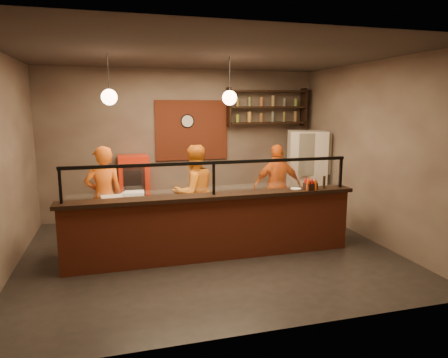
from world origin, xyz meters
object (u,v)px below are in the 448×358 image
object	(u,v)px
cook_left	(104,196)
pizza_dough	(258,194)
condiment_caddy	(310,186)
cook_mid	(194,192)
cook_right	(277,186)
fridge	(306,174)
red_cooler	(134,189)
wall_clock	(187,121)
pepper_mill	(324,182)

from	to	relation	value
cook_left	pizza_dough	xyz separation A→B (m)	(2.59, -0.69, 0.03)
condiment_caddy	cook_mid	bearing A→B (deg)	145.20
cook_right	fridge	distance (m)	1.11
cook_right	fridge	bearing A→B (deg)	-143.01
red_cooler	pizza_dough	size ratio (longest dim) A/B	2.80
wall_clock	pizza_dough	size ratio (longest dim) A/B	0.59
pizza_dough	wall_clock	bearing A→B (deg)	109.93
pepper_mill	cook_left	bearing A→B (deg)	161.40
wall_clock	cook_right	distance (m)	2.43
wall_clock	pepper_mill	world-z (taller)	wall_clock
pizza_dough	cook_left	bearing A→B (deg)	165.17
cook_right	pizza_dough	distance (m)	1.17
condiment_caddy	pizza_dough	bearing A→B (deg)	141.42
fridge	pizza_dough	bearing A→B (deg)	-119.67
pepper_mill	red_cooler	bearing A→B (deg)	140.63
cook_left	fridge	bearing A→B (deg)	-179.41
cook_right	red_cooler	world-z (taller)	cook_right
wall_clock	pizza_dough	bearing A→B (deg)	-70.07
pepper_mill	cook_right	bearing A→B (deg)	99.38
wall_clock	cook_mid	distance (m)	2.05
pizza_dough	condiment_caddy	distance (m)	0.93
cook_mid	pizza_dough	distance (m)	1.19
wall_clock	cook_right	size ratio (longest dim) A/B	0.18
cook_left	condiment_caddy	world-z (taller)	cook_left
wall_clock	pepper_mill	bearing A→B (deg)	-57.02
cook_left	pizza_dough	world-z (taller)	cook_left
cook_left	cook_mid	xyz separation A→B (m)	(1.58, -0.06, -0.01)
cook_right	red_cooler	xyz separation A→B (m)	(-2.77, 1.05, -0.12)
cook_left	pepper_mill	bearing A→B (deg)	151.38
cook_left	wall_clock	bearing A→B (deg)	-148.42
cook_mid	pizza_dough	xyz separation A→B (m)	(1.01, -0.63, 0.04)
red_cooler	cook_mid	bearing A→B (deg)	-54.05
fridge	red_cooler	xyz separation A→B (m)	(-3.71, 0.46, -0.23)
wall_clock	red_cooler	distance (m)	1.86
fridge	pizza_dough	size ratio (longest dim) A/B	3.72
fridge	cook_right	bearing A→B (deg)	-129.01
cook_left	condiment_caddy	bearing A→B (deg)	149.22
cook_right	red_cooler	distance (m)	2.97
cook_left	pizza_dough	distance (m)	2.68
cook_mid	fridge	size ratio (longest dim) A/B	0.92
cook_left	red_cooler	xyz separation A→B (m)	(0.57, 1.26, -0.16)
cook_mid	fridge	bearing A→B (deg)	179.66
pizza_dough	fridge	bearing A→B (deg)	41.53
cook_left	cook_right	world-z (taller)	cook_left
cook_right	pepper_mill	xyz separation A→B (m)	(0.23, -1.42, 0.33)
cook_right	condiment_caddy	size ratio (longest dim) A/B	8.52
wall_clock	cook_right	world-z (taller)	wall_clock
pepper_mill	wall_clock	bearing A→B (deg)	122.98
condiment_caddy	cook_left	bearing A→B (deg)	159.24
fridge	pizza_dough	world-z (taller)	fridge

